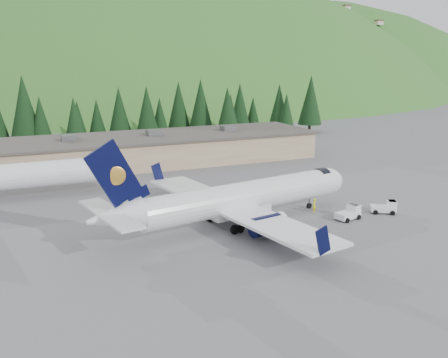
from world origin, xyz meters
TOP-DOWN VIEW (x-y plane):
  - ground at (0.00, 0.00)m, footprint 600.00×600.00m
  - airliner at (-1.00, -0.18)m, footprint 34.53×32.58m
  - second_airliner at (-24.92, 22.00)m, footprint 27.50×11.00m
  - baggage_tug_a at (12.26, -3.82)m, footprint 3.46×2.50m
  - baggage_tug_b at (17.90, -3.76)m, footprint 3.43×2.97m
  - terminal_building at (-5.01, 38.00)m, footprint 71.00×17.00m
  - ramp_worker at (9.84, 0.12)m, footprint 0.80×0.73m
  - tree_line at (-3.55, 61.30)m, footprint 114.84×18.68m
  - hills at (53.34, 207.38)m, footprint 614.00×330.00m

SIDE VIEW (x-z plane):
  - hills at x=53.34m, z-range -232.80..67.20m
  - ground at x=0.00m, z-range 0.00..0.00m
  - baggage_tug_b at x=17.90m, z-range -0.09..1.56m
  - baggage_tug_a at x=12.26m, z-range -0.09..1.60m
  - ramp_worker at x=9.84m, z-range 0.00..1.83m
  - terminal_building at x=-5.01m, z-range -0.43..5.67m
  - airliner at x=-1.00m, z-range -2.68..8.80m
  - second_airliner at x=-24.92m, z-range -1.70..8.35m
  - tree_line at x=-3.55m, z-range -0.06..14.35m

